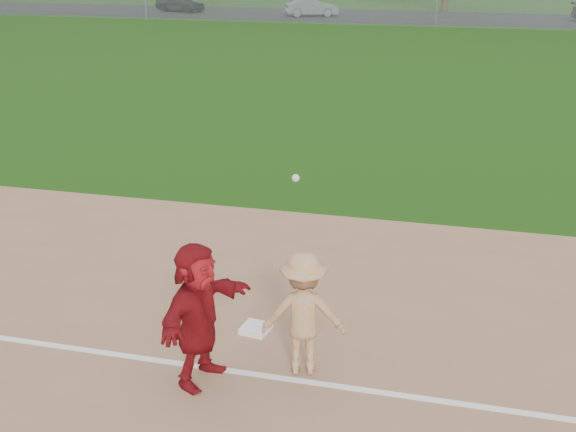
% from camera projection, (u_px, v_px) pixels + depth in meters
% --- Properties ---
extents(ground, '(160.00, 160.00, 0.00)m').
position_uv_depth(ground, '(261.00, 342.00, 9.87)').
color(ground, '#1A440D').
rests_on(ground, ground).
extents(foul_line, '(60.00, 0.10, 0.01)m').
position_uv_depth(foul_line, '(244.00, 373.00, 9.13)').
color(foul_line, white).
rests_on(foul_line, infield_dirt).
extents(parking_asphalt, '(120.00, 10.00, 0.01)m').
position_uv_depth(parking_asphalt, '(440.00, 18.00, 51.53)').
color(parking_asphalt, black).
rests_on(parking_asphalt, ground).
extents(first_base, '(0.42, 0.42, 0.08)m').
position_uv_depth(first_base, '(256.00, 329.00, 10.10)').
color(first_base, white).
rests_on(first_base, infield_dirt).
extents(base_runner, '(0.95, 1.78, 1.83)m').
position_uv_depth(base_runner, '(198.00, 314.00, 8.69)').
color(base_runner, maroon).
rests_on(base_runner, infield_dirt).
extents(car_left, '(4.34, 2.78, 1.37)m').
position_uv_depth(car_left, '(180.00, 2.00, 55.79)').
color(car_left, black).
rests_on(car_left, parking_asphalt).
extents(car_mid, '(4.01, 2.59, 1.25)m').
position_uv_depth(car_mid, '(312.00, 7.00, 52.39)').
color(car_mid, slate).
rests_on(car_mid, parking_asphalt).
extents(first_base_play, '(1.15, 0.83, 2.48)m').
position_uv_depth(first_base_play, '(303.00, 314.00, 8.92)').
color(first_base_play, '#A9A8AB').
rests_on(first_base_play, infield_dirt).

